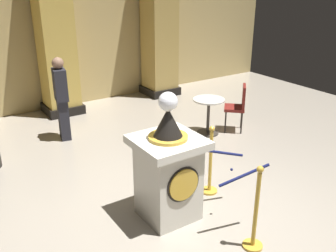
# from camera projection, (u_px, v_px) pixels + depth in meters

# --- Properties ---
(ground_plane) EXTENTS (12.94, 12.94, 0.00)m
(ground_plane) POSITION_uv_depth(u_px,v_px,m) (191.00, 219.00, 4.99)
(ground_plane) COLOR #9E9384
(back_wall) EXTENTS (12.94, 0.16, 3.78)m
(back_wall) POSITION_uv_depth(u_px,v_px,m) (47.00, 27.00, 8.54)
(back_wall) COLOR tan
(back_wall) RESTS_ON ground_plane
(pedestal_clock) EXTENTS (0.82, 0.82, 1.71)m
(pedestal_clock) POSITION_uv_depth(u_px,v_px,m) (168.00, 170.00, 4.83)
(pedestal_clock) COLOR beige
(pedestal_clock) RESTS_ON ground_plane
(stanchion_near) EXTENTS (0.24, 0.24, 1.07)m
(stanchion_near) POSITION_uv_depth(u_px,v_px,m) (255.00, 220.00, 4.35)
(stanchion_near) COLOR gold
(stanchion_near) RESTS_ON ground_plane
(stanchion_far) EXTENTS (0.24, 0.24, 1.05)m
(stanchion_far) POSITION_uv_depth(u_px,v_px,m) (210.00, 170.00, 5.48)
(stanchion_far) COLOR gold
(stanchion_far) RESTS_ON ground_plane
(velvet_rope) EXTENTS (0.81, 0.83, 0.22)m
(velvet_rope) POSITION_uv_depth(u_px,v_px,m) (232.00, 163.00, 4.76)
(velvet_rope) COLOR #141947
(column_right) EXTENTS (0.86, 0.86, 3.63)m
(column_right) POSITION_uv_depth(u_px,v_px,m) (159.00, 25.00, 9.55)
(column_right) COLOR black
(column_right) RESTS_ON ground_plane
(column_centre_rear) EXTENTS (0.84, 0.84, 3.63)m
(column_centre_rear) POSITION_uv_depth(u_px,v_px,m) (55.00, 34.00, 8.18)
(column_centre_rear) COLOR black
(column_centre_rear) RESTS_ON ground_plane
(bystander_guest) EXTENTS (0.28, 0.39, 1.60)m
(bystander_guest) POSITION_uv_depth(u_px,v_px,m) (61.00, 97.00, 7.12)
(bystander_guest) COLOR #26262D
(bystander_guest) RESTS_ON ground_plane
(cafe_table) EXTENTS (0.62, 0.62, 0.73)m
(cafe_table) POSITION_uv_depth(u_px,v_px,m) (208.00, 112.00, 7.49)
(cafe_table) COLOR #332D28
(cafe_table) RESTS_ON ground_plane
(cafe_chair_red) EXTENTS (0.57, 0.57, 0.96)m
(cafe_chair_red) POSITION_uv_depth(u_px,v_px,m) (238.00, 104.00, 7.60)
(cafe_chair_red) COLOR black
(cafe_chair_red) RESTS_ON ground_plane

